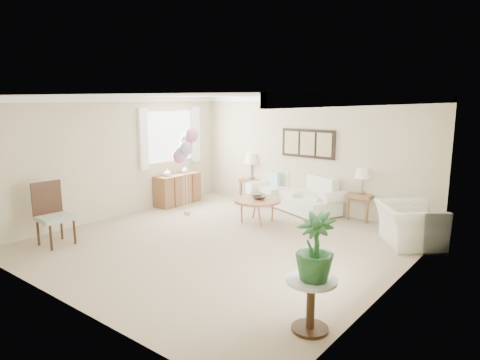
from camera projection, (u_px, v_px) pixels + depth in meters
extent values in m
plane|color=tan|center=(223.00, 243.00, 7.69)|extent=(6.00, 6.00, 0.00)
cube|color=#BAAE8A|center=(308.00, 154.00, 9.76)|extent=(6.00, 0.04, 2.60)
cube|color=#BAAE8A|center=(61.00, 205.00, 5.14)|extent=(6.00, 0.04, 2.60)
cube|color=#BAAE8A|center=(118.00, 157.00, 9.28)|extent=(0.04, 6.00, 2.60)
cube|color=#BAAE8A|center=(396.00, 195.00, 5.62)|extent=(0.04, 6.00, 2.60)
cube|color=white|center=(222.00, 96.00, 7.21)|extent=(6.00, 6.00, 0.02)
cube|color=white|center=(309.00, 99.00, 9.50)|extent=(6.00, 0.06, 0.12)
cube|color=white|center=(116.00, 99.00, 9.03)|extent=(0.06, 6.00, 0.12)
cube|color=white|center=(400.00, 100.00, 5.41)|extent=(0.06, 6.00, 0.12)
cube|color=white|center=(170.00, 136.00, 10.36)|extent=(0.04, 1.40, 1.20)
cube|color=white|center=(143.00, 139.00, 9.68)|extent=(0.10, 0.22, 1.40)
cube|color=white|center=(195.00, 134.00, 10.99)|extent=(0.10, 0.22, 1.40)
cube|color=black|center=(308.00, 143.00, 9.69)|extent=(1.35, 0.04, 0.65)
cube|color=#8C8C59|center=(292.00, 142.00, 9.93)|extent=(0.36, 0.02, 0.52)
cube|color=#8C8C59|center=(307.00, 144.00, 9.67)|extent=(0.36, 0.02, 0.52)
cube|color=#8C8C59|center=(324.00, 145.00, 9.42)|extent=(0.36, 0.02, 0.52)
cube|color=silver|center=(298.00, 201.00, 9.95)|extent=(2.25, 1.53, 0.34)
cube|color=silver|center=(305.00, 183.00, 10.12)|extent=(2.02, 0.93, 0.52)
cylinder|color=silver|center=(263.00, 186.00, 10.52)|extent=(0.58, 0.90, 0.30)
cylinder|color=silver|center=(337.00, 198.00, 9.31)|extent=(0.58, 0.90, 0.30)
cube|color=beige|center=(275.00, 189.00, 10.24)|extent=(0.77, 0.84, 0.11)
cube|color=beige|center=(297.00, 192.00, 9.88)|extent=(0.77, 0.84, 0.11)
cube|color=beige|center=(320.00, 196.00, 9.51)|extent=(0.77, 0.84, 0.11)
cube|color=#88BECE|center=(274.00, 179.00, 10.41)|extent=(0.36, 0.11, 0.36)
cube|color=#EABB72|center=(326.00, 186.00, 9.56)|extent=(0.36, 0.11, 0.36)
cube|color=#36251C|center=(331.00, 190.00, 9.43)|extent=(0.32, 0.09, 0.32)
cube|color=silver|center=(297.00, 209.00, 9.99)|extent=(1.89, 0.76, 0.04)
cube|color=olive|center=(251.00, 180.00, 10.86)|extent=(0.51, 0.46, 0.07)
cube|color=olive|center=(241.00, 191.00, 10.90)|extent=(0.05, 0.05, 0.48)
cube|color=olive|center=(253.00, 193.00, 10.65)|extent=(0.05, 0.05, 0.48)
cube|color=olive|center=(249.00, 188.00, 11.18)|extent=(0.05, 0.05, 0.48)
cube|color=olive|center=(262.00, 190.00, 10.93)|extent=(0.05, 0.05, 0.48)
cube|color=olive|center=(361.00, 195.00, 9.06)|extent=(0.52, 0.48, 0.08)
cube|color=olive|center=(348.00, 209.00, 9.09)|extent=(0.05, 0.05, 0.50)
cube|color=olive|center=(367.00, 212.00, 8.84)|extent=(0.05, 0.05, 0.50)
cube|color=olive|center=(355.00, 205.00, 9.39)|extent=(0.05, 0.05, 0.50)
cube|color=olive|center=(374.00, 208.00, 9.13)|extent=(0.05, 0.05, 0.50)
cylinder|color=gray|center=(251.00, 177.00, 10.85)|extent=(0.15, 0.15, 0.06)
cylinder|color=gray|center=(251.00, 170.00, 10.81)|extent=(0.04, 0.04, 0.32)
cone|color=silver|center=(252.00, 159.00, 10.76)|extent=(0.36, 0.36, 0.26)
cylinder|color=gray|center=(362.00, 192.00, 9.05)|extent=(0.13, 0.13, 0.06)
cylinder|color=gray|center=(362.00, 185.00, 9.02)|extent=(0.04, 0.04, 0.28)
cone|color=silver|center=(363.00, 173.00, 8.97)|extent=(0.31, 0.31, 0.22)
cylinder|color=#966A41|center=(257.00, 200.00, 8.89)|extent=(0.98, 0.98, 0.05)
cylinder|color=#966A41|center=(272.00, 211.00, 8.98)|extent=(0.04, 0.04, 0.44)
cylinder|color=#966A41|center=(255.00, 208.00, 9.26)|extent=(0.04, 0.04, 0.44)
cylinder|color=#966A41|center=(242.00, 212.00, 8.90)|extent=(0.04, 0.04, 0.44)
cylinder|color=#966A41|center=(260.00, 216.00, 8.62)|extent=(0.04, 0.04, 0.44)
imported|color=black|center=(259.00, 198.00, 8.88)|extent=(0.37, 0.37, 0.07)
imported|color=silver|center=(409.00, 225.00, 7.52)|extent=(1.46, 1.48, 0.73)
cylinder|color=silver|center=(311.00, 280.00, 4.68)|extent=(0.57, 0.57, 0.04)
cylinder|color=#341E12|center=(311.00, 306.00, 4.74)|extent=(0.09, 0.09, 0.57)
cylinder|color=#341E12|center=(310.00, 330.00, 4.79)|extent=(0.42, 0.42, 0.01)
imported|color=#1B5023|center=(315.00, 247.00, 4.58)|extent=(0.43, 0.43, 0.75)
cube|color=gray|center=(55.00, 218.00, 7.50)|extent=(0.58, 0.58, 0.08)
cylinder|color=#341E12|center=(38.00, 233.00, 7.52)|extent=(0.04, 0.04, 0.45)
cylinder|color=#341E12|center=(51.00, 238.00, 7.25)|extent=(0.04, 0.04, 0.45)
cylinder|color=#341E12|center=(62.00, 227.00, 7.85)|extent=(0.04, 0.04, 0.45)
cylinder|color=#341E12|center=(75.00, 232.00, 7.59)|extent=(0.04, 0.04, 0.45)
cube|color=#341E12|center=(47.00, 198.00, 7.59)|extent=(0.08, 0.53, 0.60)
cube|color=olive|center=(178.00, 189.00, 10.46)|extent=(0.45, 1.20, 0.74)
cube|color=#341E12|center=(168.00, 191.00, 10.23)|extent=(0.46, 0.02, 0.70)
cube|color=#341E12|center=(186.00, 187.00, 10.69)|extent=(0.46, 0.02, 0.70)
imported|color=silver|center=(167.00, 173.00, 10.11)|extent=(0.23, 0.23, 0.18)
imported|color=silver|center=(185.00, 170.00, 10.55)|extent=(0.18, 0.18, 0.17)
cube|color=gray|center=(187.00, 213.00, 9.54)|extent=(0.10, 0.10, 0.08)
ellipsoid|color=pink|center=(179.00, 156.00, 9.30)|extent=(0.28, 0.28, 0.32)
cylinder|color=silver|center=(183.00, 187.00, 9.43)|extent=(0.01, 0.01, 1.08)
ellipsoid|color=#AB93CC|center=(186.00, 148.00, 9.14)|extent=(0.28, 0.28, 0.32)
cylinder|color=silver|center=(187.00, 184.00, 9.36)|extent=(0.01, 0.01, 1.27)
ellipsoid|color=#F6E861|center=(187.00, 142.00, 9.35)|extent=(0.28, 0.28, 0.32)
cylinder|color=silver|center=(187.00, 180.00, 9.46)|extent=(0.01, 0.01, 1.39)
ellipsoid|color=pink|center=(192.00, 135.00, 9.21)|extent=(0.28, 0.28, 0.32)
cylinder|color=silver|center=(189.00, 177.00, 9.39)|extent=(0.01, 0.01, 1.54)
ellipsoid|color=#AB93CC|center=(181.00, 153.00, 9.26)|extent=(0.28, 0.28, 0.32)
cylinder|color=silver|center=(184.00, 186.00, 9.41)|extent=(0.01, 0.01, 1.14)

